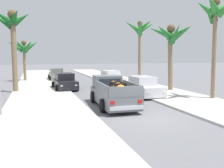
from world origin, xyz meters
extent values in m
plane|color=slate|center=(0.00, 0.00, 0.00)|extent=(160.00, 160.00, 0.00)
cube|color=beige|center=(-4.79, 12.00, 0.06)|extent=(4.76, 60.00, 0.12)
cube|color=beige|center=(4.79, 12.00, 0.06)|extent=(4.76, 60.00, 0.12)
cube|color=silver|center=(-3.82, 12.00, 0.05)|extent=(0.16, 60.00, 0.10)
cube|color=silver|center=(3.82, 12.00, 0.05)|extent=(0.16, 60.00, 0.10)
cube|color=slate|center=(-0.74, 3.01, 0.60)|extent=(2.16, 5.18, 0.80)
cube|color=slate|center=(-0.66, 4.61, 1.40)|extent=(1.79, 1.58, 0.80)
cube|color=#283342|center=(-0.70, 3.85, 1.42)|extent=(1.38, 0.12, 0.44)
cube|color=#283342|center=(-0.63, 5.37, 1.42)|extent=(1.46, 0.13, 0.48)
cube|color=slate|center=(-1.69, 2.19, 1.28)|extent=(0.26, 3.30, 0.56)
cube|color=slate|center=(0.13, 2.11, 1.28)|extent=(0.26, 3.30, 0.56)
cube|color=slate|center=(-0.85, 0.50, 1.28)|extent=(1.88, 0.19, 0.56)
cube|color=silver|center=(-0.86, 0.41, 0.44)|extent=(1.83, 0.21, 0.20)
cylinder|color=black|center=(-1.64, 4.58, 0.38)|extent=(0.30, 0.77, 0.76)
cylinder|color=black|center=(0.31, 4.49, 0.38)|extent=(0.30, 0.77, 0.76)
cylinder|color=black|center=(-1.78, 1.66, 0.38)|extent=(0.30, 0.77, 0.76)
cylinder|color=black|center=(0.18, 1.56, 0.38)|extent=(0.30, 0.77, 0.76)
cube|color=red|center=(-1.61, 0.48, 0.74)|extent=(0.22, 0.05, 0.18)
cube|color=red|center=(-0.11, 0.41, 0.74)|extent=(0.22, 0.05, 0.18)
ellipsoid|color=orange|center=(-0.78, 2.02, 1.30)|extent=(0.78, 1.73, 0.60)
sphere|color=orange|center=(-0.74, 2.97, 1.38)|extent=(0.44, 0.44, 0.44)
cube|color=black|center=(-0.80, 1.56, 1.30)|extent=(0.72, 0.15, 0.61)
cube|color=black|center=(-0.78, 2.02, 1.30)|extent=(0.72, 0.15, 0.61)
cube|color=black|center=(-0.76, 2.49, 1.30)|extent=(0.72, 0.15, 0.61)
cube|color=silver|center=(2.67, 5.97, 0.54)|extent=(1.80, 4.22, 0.72)
cube|color=silver|center=(2.66, 6.07, 1.22)|extent=(1.54, 2.11, 0.64)
cube|color=#283342|center=(2.67, 5.10, 1.20)|extent=(1.37, 0.09, 0.52)
cube|color=#283342|center=(2.66, 7.04, 1.20)|extent=(1.34, 0.09, 0.50)
cylinder|color=black|center=(3.58, 4.68, 0.32)|extent=(0.23, 0.64, 0.64)
cylinder|color=black|center=(1.78, 4.66, 0.32)|extent=(0.23, 0.64, 0.64)
cylinder|color=black|center=(3.56, 7.28, 0.32)|extent=(0.23, 0.64, 0.64)
cylinder|color=black|center=(1.75, 7.27, 0.32)|extent=(0.23, 0.64, 0.64)
cube|color=red|center=(3.28, 8.09, 0.64)|extent=(0.20, 0.04, 0.12)
cube|color=white|center=(3.30, 3.87, 0.61)|extent=(0.20, 0.04, 0.10)
cube|color=red|center=(2.01, 8.08, 0.64)|extent=(0.20, 0.04, 0.12)
cube|color=white|center=(2.07, 3.86, 0.61)|extent=(0.20, 0.04, 0.10)
cube|color=black|center=(-2.69, 11.57, 0.54)|extent=(1.96, 4.28, 0.72)
cube|color=black|center=(-2.69, 11.67, 1.22)|extent=(1.62, 2.17, 0.64)
cube|color=#283342|center=(-2.65, 10.70, 1.20)|extent=(1.37, 0.15, 0.52)
cube|color=#283342|center=(-2.74, 12.64, 1.20)|extent=(1.34, 0.14, 0.50)
cylinder|color=black|center=(-1.73, 10.31, 0.32)|extent=(0.25, 0.65, 0.64)
cylinder|color=black|center=(-3.53, 10.23, 0.32)|extent=(0.25, 0.65, 0.64)
cylinder|color=black|center=(-1.85, 12.91, 0.32)|extent=(0.25, 0.65, 0.64)
cylinder|color=black|center=(-3.65, 12.83, 0.32)|extent=(0.25, 0.65, 0.64)
cube|color=red|center=(-2.16, 13.71, 0.64)|extent=(0.20, 0.05, 0.12)
cube|color=white|center=(-1.97, 9.49, 0.61)|extent=(0.20, 0.05, 0.10)
cube|color=red|center=(-3.42, 13.65, 0.64)|extent=(0.20, 0.05, 0.12)
cube|color=white|center=(-3.20, 9.43, 0.61)|extent=(0.20, 0.05, 0.10)
cube|color=slate|center=(-2.59, 21.02, 0.54)|extent=(1.78, 4.21, 0.72)
cube|color=slate|center=(-2.59, 21.12, 1.22)|extent=(1.53, 2.11, 0.64)
cube|color=#283342|center=(-2.59, 20.15, 1.20)|extent=(1.37, 0.09, 0.52)
cube|color=#283342|center=(-2.60, 22.09, 1.20)|extent=(1.34, 0.09, 0.50)
cylinder|color=black|center=(-1.68, 19.73, 0.32)|extent=(0.22, 0.64, 0.64)
cylinder|color=black|center=(-3.49, 19.72, 0.32)|extent=(0.22, 0.64, 0.64)
cylinder|color=black|center=(-1.70, 22.33, 0.32)|extent=(0.22, 0.64, 0.64)
cylinder|color=black|center=(-3.50, 22.32, 0.32)|extent=(0.22, 0.64, 0.64)
cube|color=red|center=(-1.97, 23.14, 0.64)|extent=(0.20, 0.04, 0.12)
cube|color=white|center=(-1.97, 18.92, 0.61)|extent=(0.20, 0.04, 0.10)
cube|color=red|center=(-3.24, 23.13, 0.64)|extent=(0.20, 0.04, 0.12)
cube|color=white|center=(-3.20, 18.91, 0.61)|extent=(0.20, 0.04, 0.10)
cube|color=silver|center=(2.53, 13.79, 0.54)|extent=(2.00, 4.30, 0.72)
cube|color=silver|center=(2.52, 13.89, 1.22)|extent=(1.64, 2.18, 0.64)
cube|color=#283342|center=(2.58, 12.92, 1.20)|extent=(1.37, 0.16, 0.52)
cube|color=#283342|center=(2.47, 14.86, 1.20)|extent=(1.34, 0.16, 0.50)
cylinder|color=black|center=(3.51, 12.54, 0.32)|extent=(0.26, 0.65, 0.64)
cylinder|color=black|center=(1.71, 12.44, 0.32)|extent=(0.26, 0.65, 0.64)
cylinder|color=black|center=(3.35, 15.14, 0.32)|extent=(0.26, 0.65, 0.64)
cylinder|color=black|center=(1.55, 15.04, 0.32)|extent=(0.26, 0.65, 0.64)
cube|color=red|center=(3.04, 15.93, 0.64)|extent=(0.20, 0.05, 0.12)
cube|color=white|center=(3.27, 11.72, 0.61)|extent=(0.20, 0.05, 0.10)
cube|color=red|center=(1.77, 15.86, 0.64)|extent=(0.20, 0.05, 0.12)
cube|color=white|center=(2.04, 11.65, 0.61)|extent=(0.20, 0.05, 0.10)
cylinder|color=#846B4C|center=(6.19, 7.87, 2.75)|extent=(0.40, 0.75, 5.52)
cone|color=#23702D|center=(7.24, 7.92, 5.08)|extent=(2.13, 0.67, 1.53)
cone|color=#23702D|center=(6.81, 8.72, 4.96)|extent=(1.63, 1.94, 1.72)
cone|color=#23702D|center=(6.01, 8.64, 5.17)|extent=(0.91, 1.70, 1.34)
cone|color=#23702D|center=(5.38, 8.46, 5.23)|extent=(2.00, 1.67, 1.26)
cone|color=#23702D|center=(5.33, 7.57, 5.19)|extent=(1.95, 1.16, 1.33)
cone|color=#23702D|center=(6.00, 6.86, 4.96)|extent=(0.91, 2.03, 1.73)
cone|color=#23702D|center=(6.76, 7.10, 5.18)|extent=(1.61, 1.91, 1.36)
sphere|color=brown|center=(6.19, 7.87, 5.50)|extent=(0.71, 0.71, 0.71)
cylinder|color=#846B4C|center=(-6.92, 11.20, 3.28)|extent=(0.43, 0.76, 6.58)
cone|color=#196023|center=(-6.20, 11.16, 6.25)|extent=(1.54, 0.65, 1.29)
cone|color=#196023|center=(-6.74, 11.96, 6.30)|extent=(0.92, 1.72, 1.23)
cone|color=#196023|center=(-7.84, 11.67, 6.12)|extent=(2.08, 1.42, 1.57)
cone|color=#196023|center=(-7.63, 10.78, 6.27)|extent=(1.77, 1.37, 1.29)
cone|color=#196023|center=(-6.66, 10.44, 6.37)|extent=(1.07, 1.79, 1.11)
sphere|color=brown|center=(-6.92, 11.20, 6.57)|extent=(0.78, 0.78, 0.78)
cylinder|color=#846B4C|center=(-6.44, 20.44, 2.36)|extent=(0.32, 0.44, 4.73)
cone|color=#23702D|center=(-5.56, 20.33, 4.31)|extent=(1.85, 0.79, 1.48)
cone|color=#23702D|center=(-5.86, 21.19, 4.25)|extent=(1.58, 1.81, 1.60)
cone|color=#23702D|center=(-7.08, 21.24, 4.39)|extent=(1.73, 1.98, 1.37)
cone|color=#23702D|center=(-7.45, 20.49, 4.26)|extent=(2.00, 0.65, 1.58)
cone|color=#23702D|center=(-6.84, 19.72, 4.39)|extent=(1.31, 1.75, 1.35)
cone|color=#23702D|center=(-5.95, 19.49, 4.29)|extent=(1.48, 2.16, 1.56)
sphere|color=brown|center=(-6.44, 20.44, 4.72)|extent=(0.58, 0.58, 0.58)
cylinder|color=#846B4C|center=(5.95, 13.92, 3.35)|extent=(0.31, 0.46, 6.70)
cone|color=#2D7F33|center=(6.89, 13.98, 6.36)|extent=(1.97, 0.68, 1.37)
cone|color=#2D7F33|center=(6.35, 14.60, 6.33)|extent=(1.31, 1.68, 1.38)
cone|color=#2D7F33|center=(5.44, 14.63, 6.32)|extent=(1.49, 1.78, 1.42)
cone|color=#2D7F33|center=(4.95, 13.78, 6.34)|extent=(2.10, 0.83, 1.41)
cone|color=#2D7F33|center=(5.51, 12.91, 6.15)|extent=(1.36, 2.15, 1.75)
cone|color=#2D7F33|center=(6.24, 13.06, 6.40)|extent=(1.13, 1.95, 1.28)
sphere|color=brown|center=(5.95, 13.92, 6.69)|extent=(0.56, 0.56, 0.56)
cylinder|color=#846B4C|center=(6.78, 3.10, 3.40)|extent=(0.28, 0.40, 6.81)
cone|color=#2D7F33|center=(7.09, 4.14, 6.24)|extent=(1.12, 2.13, 1.77)
cone|color=#2D7F33|center=(6.25, 3.57, 6.46)|extent=(1.46, 1.39, 1.33)
cone|color=#2D7F33|center=(5.97, 2.57, 6.56)|extent=(1.98, 1.57, 1.22)
sphere|color=brown|center=(6.78, 3.10, 6.81)|extent=(0.51, 0.51, 0.51)
camera|label=1|loc=(-5.34, -10.98, 3.13)|focal=38.65mm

